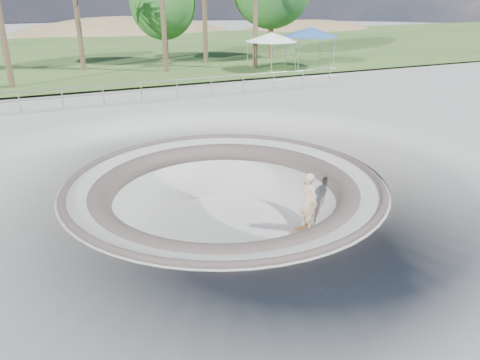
# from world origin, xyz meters

# --- Properties ---
(ground) EXTENTS (180.00, 180.00, 0.00)m
(ground) POSITION_xyz_m (0.00, 0.00, 0.00)
(ground) COLOR #B0B1AB
(ground) RESTS_ON ground
(skate_bowl) EXTENTS (14.00, 14.00, 4.10)m
(skate_bowl) POSITION_xyz_m (0.00, 0.00, -1.83)
(skate_bowl) COLOR #B0B1AB
(skate_bowl) RESTS_ON ground
(grass_strip) EXTENTS (180.00, 36.00, 0.12)m
(grass_strip) POSITION_xyz_m (0.00, 34.00, 0.22)
(grass_strip) COLOR #345722
(grass_strip) RESTS_ON ground
(distant_hills) EXTENTS (103.20, 45.00, 28.60)m
(distant_hills) POSITION_xyz_m (3.78, 57.17, -7.02)
(distant_hills) COLOR olive
(distant_hills) RESTS_ON ground
(safety_railing) EXTENTS (25.00, 0.06, 1.03)m
(safety_railing) POSITION_xyz_m (0.00, 12.00, 0.69)
(safety_railing) COLOR gray
(safety_railing) RESTS_ON ground
(skateboard) EXTENTS (0.93, 0.34, 0.09)m
(skateboard) POSITION_xyz_m (2.66, -0.91, -1.83)
(skateboard) COLOR olive
(skateboard) RESTS_ON ground
(skater) EXTENTS (0.56, 0.78, 2.01)m
(skater) POSITION_xyz_m (2.66, -0.91, -0.80)
(skater) COLOR tan
(skater) RESTS_ON skateboard
(canopy_white) EXTENTS (5.00, 5.00, 2.66)m
(canopy_white) POSITION_xyz_m (10.92, 18.00, 2.60)
(canopy_white) COLOR gray
(canopy_white) RESTS_ON ground
(canopy_blue) EXTENTS (5.75, 5.75, 2.95)m
(canopy_blue) POSITION_xyz_m (14.12, 18.00, 2.86)
(canopy_blue) COLOR gray
(canopy_blue) RESTS_ON ground
(bushy_tree_mid) EXTENTS (5.23, 4.75, 7.54)m
(bushy_tree_mid) POSITION_xyz_m (4.94, 25.10, 4.84)
(bushy_tree_mid) COLOR brown
(bushy_tree_mid) RESTS_ON ground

